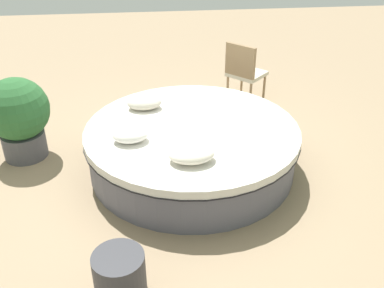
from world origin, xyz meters
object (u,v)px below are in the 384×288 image
(side_table, at_px, (120,275))
(throw_pillow_1, at_px, (130,135))
(planter, at_px, (18,115))
(round_bed, at_px, (192,147))
(throw_pillow_2, at_px, (191,154))
(throw_pillow_0, at_px, (144,103))
(patio_chair, at_px, (244,69))

(side_table, bearing_deg, throw_pillow_1, -93.47)
(planter, distance_m, side_table, 2.77)
(round_bed, bearing_deg, throw_pillow_2, 83.22)
(throw_pillow_0, xyz_separation_m, throw_pillow_2, (-0.47, 1.31, 0.00))
(throw_pillow_1, bearing_deg, throw_pillow_0, -101.72)
(round_bed, relative_size, planter, 2.41)
(throw_pillow_0, distance_m, throw_pillow_1, 0.84)
(throw_pillow_0, bearing_deg, side_table, 83.74)
(throw_pillow_1, bearing_deg, side_table, 86.53)
(patio_chair, bearing_deg, round_bed, -73.76)
(throw_pillow_1, bearing_deg, patio_chair, -129.79)
(throw_pillow_2, distance_m, patio_chair, 2.82)
(throw_pillow_2, bearing_deg, round_bed, -96.78)
(throw_pillow_0, height_order, planter, planter)
(patio_chair, xyz_separation_m, planter, (3.16, 1.35, 0.03))
(round_bed, distance_m, side_table, 2.06)
(throw_pillow_0, bearing_deg, planter, 2.21)
(throw_pillow_1, xyz_separation_m, patio_chair, (-1.76, -2.11, -0.09))
(throw_pillow_2, relative_size, planter, 0.46)
(round_bed, distance_m, throw_pillow_0, 0.88)
(round_bed, xyz_separation_m, throw_pillow_2, (0.09, 0.72, 0.36))
(round_bed, height_order, throw_pillow_0, throw_pillow_0)
(throw_pillow_2, bearing_deg, patio_chair, -113.34)
(throw_pillow_1, distance_m, patio_chair, 2.75)
(round_bed, height_order, side_table, round_bed)
(throw_pillow_0, height_order, patio_chair, patio_chair)
(throw_pillow_0, bearing_deg, patio_chair, -141.00)
(throw_pillow_1, height_order, side_table, throw_pillow_1)
(throw_pillow_2, bearing_deg, throw_pillow_0, -70.23)
(patio_chair, bearing_deg, throw_pillow_0, -95.87)
(throw_pillow_1, distance_m, side_table, 1.71)
(throw_pillow_1, bearing_deg, round_bed, -161.64)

